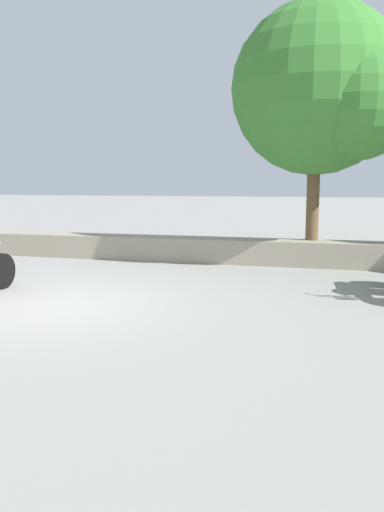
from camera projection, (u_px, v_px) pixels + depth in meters
ground_plane at (50, 305)px, 7.76m from camera, size 120.00×120.00×0.00m
stone_wall at (155, 248)px, 12.31m from camera, size 36.00×0.80×0.55m
leafy_tree_far_left at (325, 92)px, 10.94m from camera, size 3.88×3.70×5.14m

